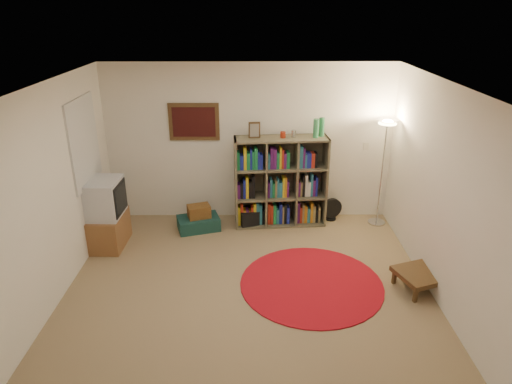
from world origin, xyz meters
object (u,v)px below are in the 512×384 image
suitcase (199,223)px  tv_stand (106,215)px  floor_lamp (386,138)px  floor_fan (332,209)px  side_table (420,275)px  bookshelf (279,183)px

suitcase → tv_stand: bearing=-175.1°
floor_lamp → floor_fan: (-0.72, 0.13, -1.23)m
suitcase → side_table: side_table is taller
bookshelf → floor_lamp: 1.75m
side_table → floor_fan: bearing=111.4°
bookshelf → tv_stand: (-2.52, -0.72, -0.20)m
bookshelf → suitcase: (-1.27, -0.22, -0.59)m
floor_lamp → tv_stand: size_ratio=1.68×
side_table → floor_lamp: bearing=91.8°
floor_fan → tv_stand: size_ratio=0.37×
tv_stand → suitcase: bearing=23.7°
floor_lamp → side_table: 2.21m
suitcase → side_table: bearing=-46.5°
suitcase → bookshelf: bearing=-7.3°
bookshelf → side_table: 2.53m
suitcase → floor_fan: bearing=-8.5°
floor_fan → side_table: floor_fan is taller
floor_lamp → floor_fan: floor_lamp is taller
bookshelf → tv_stand: bookshelf is taller
tv_stand → side_table: bearing=-13.6°
bookshelf → floor_lamp: bearing=-5.3°
bookshelf → suitcase: bookshelf is taller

